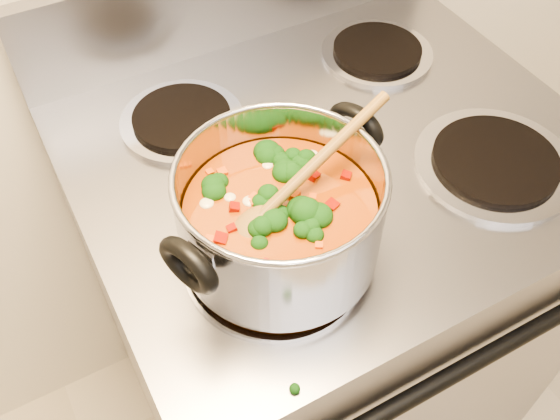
# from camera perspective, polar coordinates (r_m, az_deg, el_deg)

# --- Properties ---
(electric_range) EXTENTS (0.76, 0.68, 1.08)m
(electric_range) POSITION_cam_1_polar(r_m,az_deg,el_deg) (1.29, 3.51, -8.54)
(electric_range) COLOR gray
(electric_range) RESTS_ON ground
(stockpot) EXTENTS (0.31, 0.24, 0.15)m
(stockpot) POSITION_cam_1_polar(r_m,az_deg,el_deg) (0.73, 0.03, -0.57)
(stockpot) COLOR #A2A2AA
(stockpot) RESTS_ON electric_range
(wooden_spoon) EXTENTS (0.24, 0.08, 0.10)m
(wooden_spoon) POSITION_cam_1_polar(r_m,az_deg,el_deg) (0.71, 0.55, 1.67)
(wooden_spoon) COLOR brown
(wooden_spoon) RESTS_ON stockpot
(cooktop_crumbs) EXTENTS (0.21, 0.19, 0.01)m
(cooktop_crumbs) POSITION_cam_1_polar(r_m,az_deg,el_deg) (0.74, -0.92, -10.33)
(cooktop_crumbs) COLOR black
(cooktop_crumbs) RESTS_ON electric_range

